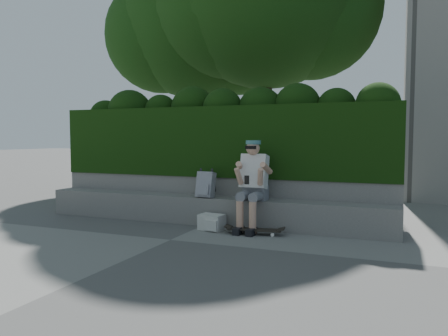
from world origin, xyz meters
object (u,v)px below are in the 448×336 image
at_px(person, 253,181).
at_px(skateboard, 254,230).
at_px(backpack_plaid, 206,185).
at_px(backpack_ground, 212,222).

xyz_separation_m(person, skateboard, (0.13, -0.31, -0.68)).
distance_m(backpack_plaid, backpack_ground, 0.67).
relative_size(person, backpack_plaid, 3.33).
relative_size(skateboard, backpack_plaid, 1.95).
bearing_deg(skateboard, backpack_ground, 165.62).
bearing_deg(skateboard, backpack_plaid, 148.89).
xyz_separation_m(skateboard, backpack_ground, (-0.71, 0.07, 0.05)).
distance_m(person, skateboard, 0.76).
bearing_deg(person, backpack_ground, -157.57).
bearing_deg(skateboard, person, 103.57).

